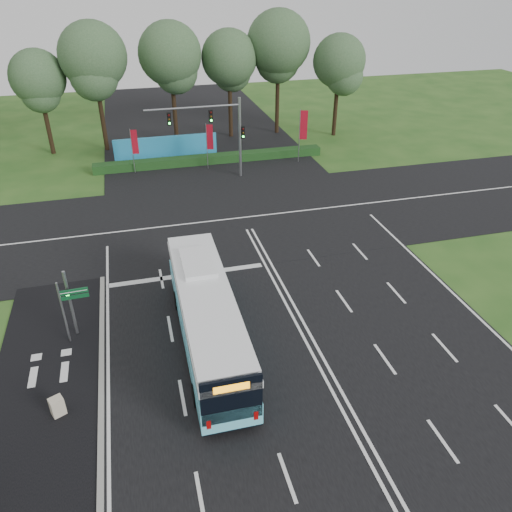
# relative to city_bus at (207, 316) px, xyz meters

# --- Properties ---
(ground) EXTENTS (120.00, 120.00, 0.00)m
(ground) POSITION_rel_city_bus_xyz_m (4.83, 1.67, -1.75)
(ground) COLOR #27521B
(ground) RESTS_ON ground
(road_main) EXTENTS (20.00, 120.00, 0.04)m
(road_main) POSITION_rel_city_bus_xyz_m (4.83, 1.67, -1.73)
(road_main) COLOR black
(road_main) RESTS_ON ground
(road_cross) EXTENTS (120.00, 14.00, 0.05)m
(road_cross) POSITION_rel_city_bus_xyz_m (4.83, 13.67, -1.73)
(road_cross) COLOR black
(road_cross) RESTS_ON ground
(bike_path) EXTENTS (5.00, 18.00, 0.06)m
(bike_path) POSITION_rel_city_bus_xyz_m (-7.67, -1.33, -1.72)
(bike_path) COLOR black
(bike_path) RESTS_ON ground
(kerb_strip) EXTENTS (0.25, 18.00, 0.12)m
(kerb_strip) POSITION_rel_city_bus_xyz_m (-5.27, -1.33, -1.69)
(kerb_strip) COLOR gray
(kerb_strip) RESTS_ON ground
(city_bus) EXTENTS (2.72, 12.16, 3.48)m
(city_bus) POSITION_rel_city_bus_xyz_m (0.00, 0.00, 0.00)
(city_bus) COLOR #6BE0F8
(city_bus) RESTS_ON ground
(pedestrian_signal) EXTENTS (0.36, 0.43, 3.85)m
(pedestrian_signal) POSITION_rel_city_bus_xyz_m (-6.51, 2.48, 0.35)
(pedestrian_signal) COLOR gray
(pedestrian_signal) RESTS_ON ground
(street_sign) EXTENTS (1.41, 0.14, 3.61)m
(street_sign) POSITION_rel_city_bus_xyz_m (-6.51, 1.97, 0.55)
(street_sign) COLOR gray
(street_sign) RESTS_ON ground
(utility_cabinet) EXTENTS (0.70, 0.65, 0.92)m
(utility_cabinet) POSITION_rel_city_bus_xyz_m (-7.01, -2.92, -1.29)
(utility_cabinet) COLOR beige
(utility_cabinet) RESTS_ON ground
(banner_flag_left) EXTENTS (0.60, 0.15, 4.11)m
(banner_flag_left) POSITION_rel_city_bus_xyz_m (-2.20, 25.32, 0.94)
(banner_flag_left) COLOR gray
(banner_flag_left) RESTS_ON ground
(banner_flag_mid) EXTENTS (0.62, 0.18, 4.28)m
(banner_flag_mid) POSITION_rel_city_bus_xyz_m (4.49, 24.64, 1.05)
(banner_flag_mid) COLOR gray
(banner_flag_mid) RESTS_ON ground
(banner_flag_right) EXTENTS (0.73, 0.27, 5.09)m
(banner_flag_right) POSITION_rel_city_bus_xyz_m (13.33, 24.26, 1.54)
(banner_flag_right) COLOR gray
(banner_flag_right) RESTS_ON ground
(traffic_light_gantry) EXTENTS (8.41, 0.28, 7.00)m
(traffic_light_gantry) POSITION_rel_city_bus_xyz_m (5.04, 22.17, 2.91)
(traffic_light_gantry) COLOR gray
(traffic_light_gantry) RESTS_ON ground
(hedge) EXTENTS (22.00, 1.20, 0.80)m
(hedge) POSITION_rel_city_bus_xyz_m (4.83, 26.17, -1.35)
(hedge) COLOR #173B15
(hedge) RESTS_ON ground
(blue_hoarding) EXTENTS (10.00, 0.30, 2.20)m
(blue_hoarding) POSITION_rel_city_bus_xyz_m (0.83, 28.67, -0.65)
(blue_hoarding) COLOR #238ABE
(blue_hoarding) RESTS_ON ground
(eucalyptus_row) EXTENTS (42.79, 8.77, 12.93)m
(eucalyptus_row) POSITION_rel_city_bus_xyz_m (1.16, 33.54, 7.10)
(eucalyptus_row) COLOR black
(eucalyptus_row) RESTS_ON ground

